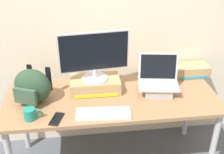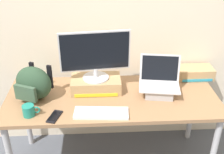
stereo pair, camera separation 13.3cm
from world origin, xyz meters
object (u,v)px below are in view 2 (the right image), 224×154
object	(u,v)px
toner_box_cyan	(195,72)
toner_box_yellow	(96,84)
messenger_backpack	(33,83)
coffee_mug	(29,111)
plush_toy	(42,77)
external_keyboard	(101,113)
cell_phone	(55,116)
desktop_monitor	(95,55)
open_laptop	(159,87)

from	to	relation	value
toner_box_cyan	toner_box_yellow	bearing A→B (deg)	-169.49
messenger_backpack	coffee_mug	size ratio (longest dim) A/B	2.73
toner_box_yellow	plush_toy	bearing A→B (deg)	161.49
external_keyboard	messenger_backpack	bearing A→B (deg)	158.84
coffee_mug	cell_phone	world-z (taller)	coffee_mug
messenger_backpack	toner_box_cyan	world-z (taller)	messenger_backpack
desktop_monitor	plush_toy	bearing A→B (deg)	155.33
desktop_monitor	external_keyboard	distance (m)	0.47
desktop_monitor	plush_toy	world-z (taller)	desktop_monitor
messenger_backpack	cell_phone	size ratio (longest dim) A/B	2.15
toner_box_yellow	desktop_monitor	xyz separation A→B (m)	(0.00, -0.00, 0.27)
toner_box_yellow	desktop_monitor	world-z (taller)	desktop_monitor
open_laptop	plush_toy	size ratio (longest dim) A/B	3.55
open_laptop	cell_phone	xyz separation A→B (m)	(-0.82, -0.28, -0.06)
toner_box_yellow	cell_phone	distance (m)	0.49
toner_box_yellow	open_laptop	bearing A→B (deg)	-10.48
coffee_mug	cell_phone	bearing A→B (deg)	-9.74
toner_box_yellow	toner_box_cyan	xyz separation A→B (m)	(0.90, 0.17, -0.01)
desktop_monitor	coffee_mug	xyz separation A→B (m)	(-0.49, -0.34, -0.28)
external_keyboard	toner_box_yellow	bearing A→B (deg)	100.25
external_keyboard	coffee_mug	size ratio (longest dim) A/B	3.18
external_keyboard	cell_phone	xyz separation A→B (m)	(-0.34, -0.02, -0.01)
open_laptop	cell_phone	bearing A→B (deg)	-152.52
coffee_mug	plush_toy	size ratio (longest dim) A/B	1.29
desktop_monitor	messenger_backpack	xyz separation A→B (m)	(-0.49, -0.10, -0.19)
plush_toy	toner_box_cyan	xyz separation A→B (m)	(1.39, 0.01, -0.00)
external_keyboard	cell_phone	world-z (taller)	external_keyboard
messenger_backpack	cell_phone	distance (m)	0.35
desktop_monitor	cell_phone	xyz separation A→B (m)	(-0.31, -0.37, -0.32)
desktop_monitor	messenger_backpack	bearing A→B (deg)	-174.32
toner_box_yellow	coffee_mug	size ratio (longest dim) A/B	3.19
toner_box_cyan	messenger_backpack	bearing A→B (deg)	-169.01
external_keyboard	messenger_backpack	world-z (taller)	messenger_backpack
desktop_monitor	coffee_mug	bearing A→B (deg)	-151.30
messenger_backpack	toner_box_cyan	bearing A→B (deg)	34.13
toner_box_cyan	external_keyboard	bearing A→B (deg)	-148.84
messenger_backpack	toner_box_cyan	distance (m)	1.43
external_keyboard	plush_toy	bearing A→B (deg)	139.50
messenger_backpack	coffee_mug	distance (m)	0.26
toner_box_cyan	cell_phone	bearing A→B (deg)	-155.87
external_keyboard	plush_toy	distance (m)	0.74
desktop_monitor	toner_box_cyan	size ratio (longest dim) A/B	1.77
plush_toy	desktop_monitor	bearing A→B (deg)	-18.62
messenger_backpack	cell_phone	bearing A→B (deg)	-32.41
toner_box_yellow	coffee_mug	xyz separation A→B (m)	(-0.49, -0.34, -0.01)
toner_box_cyan	desktop_monitor	bearing A→B (deg)	-169.42
external_keyboard	coffee_mug	world-z (taller)	coffee_mug
desktop_monitor	cell_phone	size ratio (longest dim) A/B	3.44
coffee_mug	toner_box_cyan	distance (m)	1.49
toner_box_yellow	desktop_monitor	distance (m)	0.27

